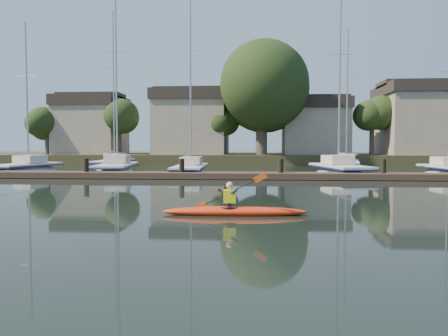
# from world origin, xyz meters

# --- Properties ---
(ground) EXTENTS (160.00, 160.00, 0.00)m
(ground) POSITION_xyz_m (0.00, 0.00, 0.00)
(ground) COLOR black
(ground) RESTS_ON ground
(kayak) EXTENTS (4.23, 0.80, 1.35)m
(kayak) POSITION_xyz_m (0.95, 0.24, 0.16)
(kayak) COLOR red
(kayak) RESTS_ON ground
(dock) EXTENTS (34.00, 2.00, 1.80)m
(dock) POSITION_xyz_m (0.00, 14.00, 0.20)
(dock) COLOR #413025
(dock) RESTS_ON ground
(sailboat_0) EXTENTS (3.19, 8.13, 12.56)m
(sailboat_0) POSITION_xyz_m (-15.66, 19.10, -0.21)
(sailboat_0) COLOR silver
(sailboat_0) RESTS_ON ground
(sailboat_1) EXTENTS (3.59, 9.50, 15.15)m
(sailboat_1) POSITION_xyz_m (-8.58, 18.61, -0.21)
(sailboat_1) COLOR silver
(sailboat_1) RESTS_ON ground
(sailboat_2) EXTENTS (2.45, 9.02, 14.80)m
(sailboat_2) POSITION_xyz_m (-3.09, 18.01, -0.18)
(sailboat_2) COLOR silver
(sailboat_2) RESTS_ON ground
(sailboat_3) EXTENTS (3.78, 9.12, 14.27)m
(sailboat_3) POSITION_xyz_m (7.22, 18.02, -0.21)
(sailboat_3) COLOR silver
(sailboat_3) RESTS_ON ground
(sailboat_5) EXTENTS (2.65, 9.63, 15.79)m
(sailboat_5) POSITION_xyz_m (-11.75, 27.31, -0.20)
(sailboat_5) COLOR silver
(sailboat_5) RESTS_ON ground
(sailboat_7) EXTENTS (3.84, 8.68, 13.56)m
(sailboat_7) POSITION_xyz_m (9.33, 26.52, -0.20)
(sailboat_7) COLOR silver
(sailboat_7) RESTS_ON ground
(shore) EXTENTS (90.00, 25.25, 12.75)m
(shore) POSITION_xyz_m (1.61, 40.29, 3.23)
(shore) COLOR #31371B
(shore) RESTS_ON ground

